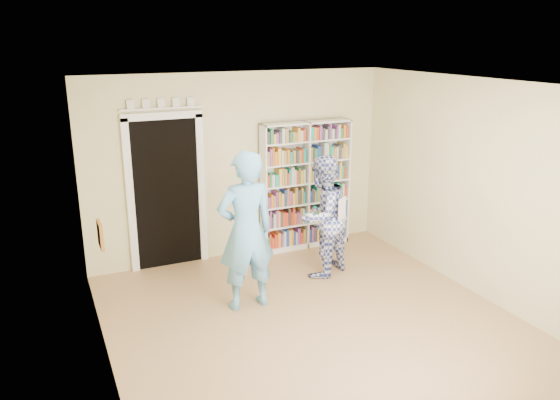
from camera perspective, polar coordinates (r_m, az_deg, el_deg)
name	(u,v)px	position (r m, az deg, el deg)	size (l,w,h in m)	color
floor	(319,328)	(6.35, 4.13, -13.22)	(5.00, 5.00, 0.00)	#AB8452
ceiling	(325,85)	(5.52, 4.73, 11.84)	(5.00, 5.00, 0.00)	white
wall_back	(240,166)	(7.99, -4.21, 3.57)	(4.50, 4.50, 0.00)	beige
wall_left	(101,248)	(5.16, -18.17, -4.75)	(5.00, 5.00, 0.00)	beige
wall_right	(484,191)	(7.12, 20.52, 0.88)	(5.00, 5.00, 0.00)	beige
bookshelf	(305,185)	(8.33, 2.68, 1.58)	(1.42, 0.27, 1.96)	white
doorway	(166,186)	(7.72, -11.81, 1.47)	(1.10, 0.08, 2.43)	black
wall_art	(100,235)	(5.33, -18.26, -3.49)	(0.03, 0.25, 0.25)	brown
man_blue	(246,231)	(6.43, -3.58, -3.28)	(0.71, 0.46, 1.94)	#65ADE1
man_plaid	(322,216)	(7.38, 4.42, -1.71)	(0.81, 0.63, 1.68)	navy
paper_sheet	(342,209)	(7.20, 6.50, -0.90)	(0.21, 0.01, 0.30)	white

